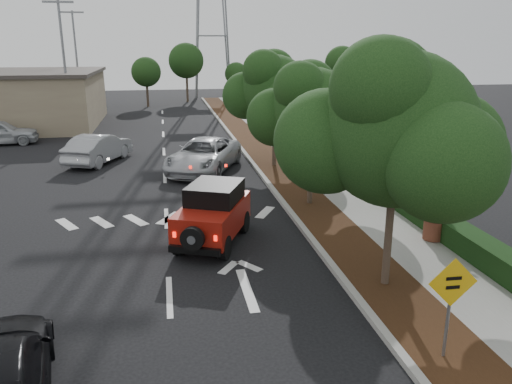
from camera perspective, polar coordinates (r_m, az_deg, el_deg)
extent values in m
plane|color=black|center=(13.13, -9.87, -11.67)|extent=(120.00, 120.00, 0.00)
cube|color=#9E9B93|center=(24.78, 0.31, 2.38)|extent=(0.20, 70.00, 0.15)
cube|color=black|center=(24.98, 2.57, 2.45)|extent=(1.80, 70.00, 0.12)
cube|color=gray|center=(25.47, 6.74, 2.63)|extent=(2.00, 70.00, 0.12)
cube|color=black|center=(25.83, 9.74, 3.48)|extent=(0.80, 70.00, 0.80)
cylinder|color=black|center=(17.34, -5.99, -3.03)|extent=(0.52, 0.77, 0.73)
cylinder|color=black|center=(16.95, -1.43, -3.41)|extent=(0.52, 0.77, 0.73)
cylinder|color=black|center=(15.34, -8.76, -5.82)|extent=(0.52, 0.77, 0.73)
cylinder|color=black|center=(14.90, -3.64, -6.34)|extent=(0.52, 0.77, 0.73)
cube|color=maroon|center=(15.94, -4.95, -2.88)|extent=(2.85, 3.74, 0.91)
cube|color=black|center=(15.95, -4.72, -0.04)|extent=(2.12, 2.30, 0.58)
cube|color=maroon|center=(17.11, -3.63, -1.72)|extent=(1.70, 1.44, 0.75)
cube|color=black|center=(14.54, -7.04, -6.65)|extent=(1.49, 0.77, 0.20)
cylinder|color=black|center=(14.27, -7.27, -5.33)|extent=(0.71, 0.46, 0.69)
cube|color=#FF190C|center=(14.65, -9.32, -4.84)|extent=(0.10, 0.07, 0.16)
cube|color=#FF190C|center=(14.24, -4.66, -5.30)|extent=(0.10, 0.07, 0.16)
imported|color=#ACAEB4|center=(25.15, -6.02, 4.20)|extent=(4.71, 6.33, 1.60)
imported|color=#98999F|center=(28.10, -17.55, 4.79)|extent=(3.37, 5.00, 1.56)
cylinder|color=slate|center=(10.76, 21.14, -12.70)|extent=(0.07, 0.07, 1.98)
cube|color=#E5AB0C|center=(10.44, 21.59, -9.60)|extent=(1.01, 0.05, 1.01)
cube|color=black|center=(10.39, 21.70, -9.17)|extent=(0.32, 0.02, 0.07)
cube|color=black|center=(10.47, 21.59, -10.10)|extent=(0.28, 0.02, 0.07)
cylinder|color=brown|center=(16.97, 19.61, -4.08)|extent=(0.65, 0.65, 0.63)
sphere|color=black|center=(16.78, 19.80, -2.18)|extent=(0.79, 0.79, 0.79)
imported|color=black|center=(16.76, 19.83, -1.89)|extent=(0.68, 0.60, 0.74)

